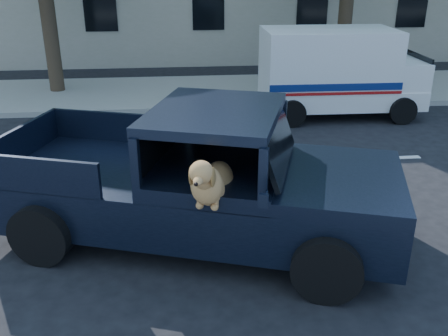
% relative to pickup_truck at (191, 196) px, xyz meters
% --- Properties ---
extents(ground, '(120.00, 120.00, 0.00)m').
position_rel_pickup_truck_xyz_m(ground, '(0.19, -0.57, -0.69)').
color(ground, black).
rests_on(ground, ground).
extents(far_sidewalk, '(60.00, 4.00, 0.15)m').
position_rel_pickup_truck_xyz_m(far_sidewalk, '(0.19, 8.63, -0.62)').
color(far_sidewalk, gray).
rests_on(far_sidewalk, ground).
extents(lane_stripes, '(21.60, 0.14, 0.01)m').
position_rel_pickup_truck_xyz_m(lane_stripes, '(2.19, 2.83, -0.69)').
color(lane_stripes, silver).
rests_on(lane_stripes, ground).
extents(pickup_truck, '(6.13, 3.88, 2.05)m').
position_rel_pickup_truck_xyz_m(pickup_truck, '(0.00, 0.00, 0.00)').
color(pickup_truck, black).
rests_on(pickup_truck, ground).
extents(mail_truck, '(4.18, 2.17, 2.27)m').
position_rel_pickup_truck_xyz_m(mail_truck, '(4.11, 6.08, 0.30)').
color(mail_truck, silver).
rests_on(mail_truck, ground).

